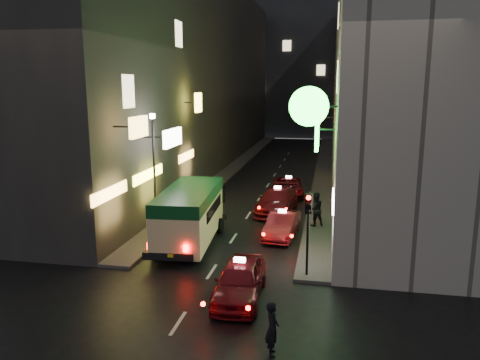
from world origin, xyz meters
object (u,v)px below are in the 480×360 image
Objects in this scene: minibus at (190,210)px; traffic_light at (308,216)px; lamp_post at (154,165)px; taxi_near at (240,277)px; pedestrian_crossing at (272,325)px.

minibus is 1.93× the size of traffic_light.
lamp_post is at bearing 151.09° from traffic_light.
lamp_post is (-5.86, 6.78, 2.89)m from taxi_near.
taxi_near is at bearing -56.79° from minibus.
taxi_near is at bearing -49.19° from lamp_post.
minibus is at bearing -30.44° from lamp_post.
lamp_post reaches higher than taxi_near.
pedestrian_crossing is at bearing -97.00° from traffic_light.
taxi_near is 1.52× the size of traffic_light.
traffic_light is at bearing -19.19° from pedestrian_crossing.
lamp_post is at bearing 24.06° from pedestrian_crossing.
taxi_near is 3.82m from pedestrian_crossing.
lamp_post reaches higher than pedestrian_crossing.
minibus is 3.61× the size of pedestrian_crossing.
minibus reaches higher than taxi_near.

